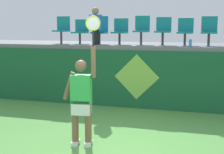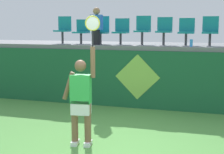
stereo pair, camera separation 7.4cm
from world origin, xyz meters
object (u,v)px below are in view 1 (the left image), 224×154
stadium_chair_7 (209,30)px  stadium_chair_2 (100,29)px  spectator_0 (96,25)px  stadium_chair_5 (163,29)px  stadium_chair_3 (120,30)px  tennis_player (82,98)px  water_bottle (190,43)px  stadium_chair_0 (62,28)px  stadium_chair_6 (185,30)px  stadium_chair_1 (81,30)px  stadium_chair_4 (142,29)px

stadium_chair_7 → stadium_chair_2: bearing=179.9°
spectator_0 → stadium_chair_5: bearing=12.3°
stadium_chair_7 → spectator_0: size_ratio=0.76×
stadium_chair_2 → stadium_chair_7: size_ratio=1.03×
stadium_chair_3 → stadium_chair_5: stadium_chair_5 is taller
tennis_player → stadium_chair_2: stadium_chair_2 is taller
tennis_player → stadium_chair_3: stadium_chair_3 is taller
water_bottle → stadium_chair_7: size_ratio=0.24×
stadium_chair_2 → stadium_chair_3: stadium_chair_2 is taller
stadium_chair_2 → stadium_chair_7: stadium_chair_2 is taller
stadium_chair_0 → spectator_0: size_ratio=0.79×
stadium_chair_5 → stadium_chair_6: size_ratio=1.04×
tennis_player → water_bottle: (1.79, 3.39, 0.91)m
water_bottle → stadium_chair_1: (-3.39, 0.62, 0.32)m
stadium_chair_6 → spectator_0: bearing=-170.7°
stadium_chair_1 → stadium_chair_7: stadium_chair_7 is taller
stadium_chair_5 → stadium_chair_6: stadium_chair_5 is taller
water_bottle → stadium_chair_3: bearing=163.6°
stadium_chair_6 → stadium_chair_7: 0.65m
stadium_chair_6 → stadium_chair_7: (0.65, 0.00, 0.02)m
tennis_player → stadium_chair_1: stadium_chair_1 is taller
water_bottle → stadium_chair_4: size_ratio=0.23×
stadium_chair_2 → stadium_chair_7: bearing=-0.1°
tennis_player → stadium_chair_2: 4.32m
stadium_chair_1 → spectator_0: spectator_0 is taller
stadium_chair_3 → stadium_chair_5: bearing=-0.0°
tennis_player → spectator_0: (-0.96, 3.59, 1.38)m
tennis_player → stadium_chair_1: size_ratio=3.30×
stadium_chair_0 → stadium_chair_6: stadium_chair_0 is taller
water_bottle → stadium_chair_3: (-2.11, 0.62, 0.33)m
stadium_chair_7 → stadium_chair_1: bearing=-179.9°
water_bottle → spectator_0: (-2.75, 0.20, 0.47)m
water_bottle → stadium_chair_7: (0.46, 0.63, 0.35)m
stadium_chair_2 → stadium_chair_7: (3.22, -0.01, 0.00)m
stadium_chair_2 → stadium_chair_0: bearing=-179.7°
stadium_chair_1 → stadium_chair_4: 1.94m
water_bottle → stadium_chair_0: stadium_chair_0 is taller
tennis_player → stadium_chair_5: 4.32m
stadium_chair_0 → stadium_chair_3: 1.91m
stadium_chair_0 → spectator_0: (1.27, -0.42, 0.10)m
stadium_chair_3 → stadium_chair_5: 1.29m
tennis_player → spectator_0: size_ratio=2.29×
stadium_chair_7 → tennis_player: bearing=-119.3°
stadium_chair_4 → spectator_0: size_ratio=0.78×
stadium_chair_1 → stadium_chair_5: stadium_chair_5 is taller
water_bottle → stadium_chair_6: size_ratio=0.26×
stadium_chair_4 → spectator_0: spectator_0 is taller
tennis_player → water_bottle: tennis_player is taller
stadium_chair_0 → stadium_chair_7: (4.49, 0.00, -0.03)m
stadium_chair_3 → tennis_player: bearing=-85.4°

